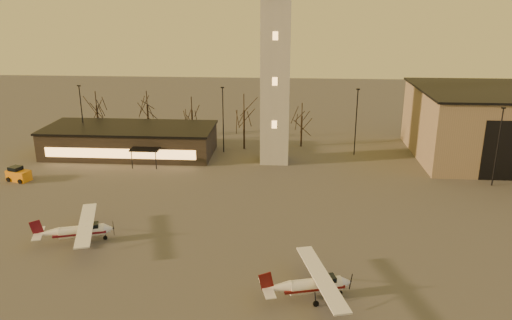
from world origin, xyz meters
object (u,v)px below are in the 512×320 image
(cessna_front, at_px, (317,287))
(service_cart, at_px, (18,175))
(control_tower, at_px, (276,47))
(cessna_rear, at_px, (83,233))
(terminal, at_px, (130,140))

(cessna_front, bearing_deg, service_cart, 132.45)
(control_tower, xyz_separation_m, cessna_rear, (-17.65, -26.76, -15.37))
(cessna_front, bearing_deg, control_tower, 82.75)
(control_tower, bearing_deg, terminal, 174.85)
(cessna_rear, bearing_deg, terminal, 80.89)
(control_tower, height_order, cessna_front, control_tower)
(terminal, bearing_deg, cessna_front, -54.11)
(cessna_rear, xyz_separation_m, service_cart, (-15.40, 16.22, -0.23))
(cessna_front, height_order, cessna_rear, cessna_rear)
(terminal, distance_m, cessna_front, 45.39)
(cessna_rear, relative_size, service_cart, 3.02)
(terminal, xyz_separation_m, cessna_front, (26.59, -36.76, -1.21))
(terminal, distance_m, service_cart, 16.77)
(terminal, relative_size, cessna_rear, 2.54)
(control_tower, relative_size, terminal, 1.28)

